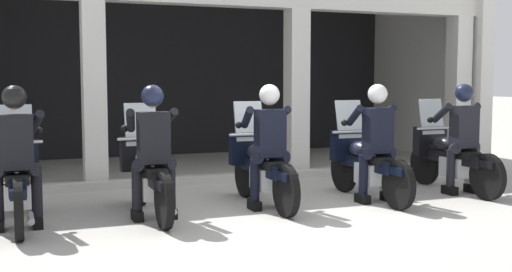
{
  "coord_description": "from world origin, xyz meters",
  "views": [
    {
      "loc": [
        -3.05,
        -7.23,
        1.65
      ],
      "look_at": [
        0.0,
        0.57,
        0.89
      ],
      "focal_mm": 44.41,
      "sensor_mm": 36.0,
      "label": 1
    }
  ],
  "objects_px": {
    "motorcycle_center": "(261,167)",
    "motorcycle_left": "(149,174)",
    "police_officer_far_right": "(463,129)",
    "motorcycle_far_right": "(449,157)",
    "motorcycle_far_left": "(17,180)",
    "police_officer_left": "(153,140)",
    "motorcycle_right": "(365,163)",
    "police_officer_center": "(269,135)",
    "police_officer_right": "(376,133)",
    "police_officer_far_left": "(16,145)"
  },
  "relations": [
    {
      "from": "motorcycle_right",
      "to": "motorcycle_far_left",
      "type": "bearing_deg",
      "value": 174.2
    },
    {
      "from": "police_officer_left",
      "to": "motorcycle_far_right",
      "type": "xyz_separation_m",
      "value": [
        4.5,
        0.33,
        -0.44
      ]
    },
    {
      "from": "motorcycle_far_left",
      "to": "motorcycle_center",
      "type": "bearing_deg",
      "value": 4.95
    },
    {
      "from": "police_officer_left",
      "to": "motorcycle_center",
      "type": "distance_m",
      "value": 1.6
    },
    {
      "from": "police_officer_far_left",
      "to": "motorcycle_right",
      "type": "distance_m",
      "value": 4.52
    },
    {
      "from": "police_officer_center",
      "to": "motorcycle_far_right",
      "type": "bearing_deg",
      "value": 3.8
    },
    {
      "from": "police_officer_center",
      "to": "motorcycle_left",
      "type": "bearing_deg",
      "value": 170.78
    },
    {
      "from": "police_officer_center",
      "to": "police_officer_right",
      "type": "distance_m",
      "value": 1.5
    },
    {
      "from": "motorcycle_center",
      "to": "police_officer_center",
      "type": "xyz_separation_m",
      "value": [
        -0.0,
        -0.28,
        0.44
      ]
    },
    {
      "from": "police_officer_left",
      "to": "police_officer_far_right",
      "type": "height_order",
      "value": "same"
    },
    {
      "from": "police_officer_center",
      "to": "police_officer_far_left",
      "type": "bearing_deg",
      "value": 179.23
    },
    {
      "from": "police_officer_far_left",
      "to": "motorcycle_center",
      "type": "xyz_separation_m",
      "value": [
        3.0,
        0.31,
        -0.44
      ]
    },
    {
      "from": "police_officer_center",
      "to": "motorcycle_far_right",
      "type": "height_order",
      "value": "police_officer_center"
    },
    {
      "from": "police_officer_right",
      "to": "police_officer_center",
      "type": "bearing_deg",
      "value": 170.76
    },
    {
      "from": "motorcycle_far_left",
      "to": "motorcycle_far_right",
      "type": "relative_size",
      "value": 1.0
    },
    {
      "from": "motorcycle_far_left",
      "to": "police_officer_center",
      "type": "relative_size",
      "value": 1.29
    },
    {
      "from": "police_officer_right",
      "to": "motorcycle_far_right",
      "type": "bearing_deg",
      "value": 9.94
    },
    {
      "from": "police_officer_left",
      "to": "police_officer_center",
      "type": "relative_size",
      "value": 1.0
    },
    {
      "from": "motorcycle_center",
      "to": "motorcycle_far_right",
      "type": "relative_size",
      "value": 1.0
    },
    {
      "from": "police_officer_far_right",
      "to": "motorcycle_right",
      "type": "bearing_deg",
      "value": 171.37
    },
    {
      "from": "motorcycle_center",
      "to": "motorcycle_left",
      "type": "bearing_deg",
      "value": -178.43
    },
    {
      "from": "motorcycle_left",
      "to": "motorcycle_far_right",
      "type": "distance_m",
      "value": 4.5
    },
    {
      "from": "motorcycle_right",
      "to": "police_officer_right",
      "type": "xyz_separation_m",
      "value": [
        -0.0,
        -0.28,
        0.44
      ]
    },
    {
      "from": "police_officer_far_left",
      "to": "motorcycle_right",
      "type": "bearing_deg",
      "value": 6.83
    },
    {
      "from": "motorcycle_left",
      "to": "motorcycle_right",
      "type": "bearing_deg",
      "value": 5.88
    },
    {
      "from": "motorcycle_far_right",
      "to": "motorcycle_left",
      "type": "bearing_deg",
      "value": 178.9
    },
    {
      "from": "motorcycle_left",
      "to": "motorcycle_right",
      "type": "xyz_separation_m",
      "value": [
        3.0,
        -0.05,
        0.0
      ]
    },
    {
      "from": "motorcycle_far_right",
      "to": "motorcycle_right",
      "type": "bearing_deg",
      "value": -177.83
    },
    {
      "from": "motorcycle_far_left",
      "to": "motorcycle_right",
      "type": "bearing_deg",
      "value": 3.22
    },
    {
      "from": "motorcycle_far_left",
      "to": "police_officer_right",
      "type": "xyz_separation_m",
      "value": [
        4.5,
        -0.39,
        0.44
      ]
    },
    {
      "from": "motorcycle_far_left",
      "to": "motorcycle_right",
      "type": "xyz_separation_m",
      "value": [
        4.5,
        -0.1,
        0.0
      ]
    },
    {
      "from": "motorcycle_left",
      "to": "motorcycle_right",
      "type": "distance_m",
      "value": 3.0
    },
    {
      "from": "motorcycle_center",
      "to": "motorcycle_right",
      "type": "xyz_separation_m",
      "value": [
        1.5,
        -0.12,
        0.0
      ]
    },
    {
      "from": "police_officer_center",
      "to": "motorcycle_right",
      "type": "relative_size",
      "value": 0.78
    },
    {
      "from": "motorcycle_left",
      "to": "police_officer_far_right",
      "type": "distance_m",
      "value": 4.52
    },
    {
      "from": "motorcycle_left",
      "to": "motorcycle_far_left",
      "type": "bearing_deg",
      "value": -175.05
    },
    {
      "from": "motorcycle_far_left",
      "to": "police_officer_far_right",
      "type": "height_order",
      "value": "police_officer_far_right"
    },
    {
      "from": "motorcycle_left",
      "to": "police_officer_left",
      "type": "distance_m",
      "value": 0.52
    },
    {
      "from": "motorcycle_far_left",
      "to": "police_officer_right",
      "type": "height_order",
      "value": "police_officer_right"
    },
    {
      "from": "motorcycle_far_left",
      "to": "police_officer_left",
      "type": "xyz_separation_m",
      "value": [
        1.5,
        -0.33,
        0.44
      ]
    },
    {
      "from": "motorcycle_right",
      "to": "police_officer_right",
      "type": "relative_size",
      "value": 1.29
    },
    {
      "from": "police_officer_right",
      "to": "police_officer_far_right",
      "type": "distance_m",
      "value": 1.5
    },
    {
      "from": "police_officer_far_right",
      "to": "motorcycle_far_right",
      "type": "bearing_deg",
      "value": 87.99
    },
    {
      "from": "police_officer_center",
      "to": "motorcycle_far_right",
      "type": "xyz_separation_m",
      "value": [
        3.0,
        0.26,
        -0.44
      ]
    },
    {
      "from": "motorcycle_center",
      "to": "police_officer_center",
      "type": "relative_size",
      "value": 1.29
    },
    {
      "from": "police_officer_right",
      "to": "motorcycle_far_right",
      "type": "distance_m",
      "value": 1.61
    },
    {
      "from": "motorcycle_left",
      "to": "motorcycle_center",
      "type": "bearing_deg",
      "value": 9.64
    },
    {
      "from": "motorcycle_right",
      "to": "motorcycle_left",
      "type": "bearing_deg",
      "value": 174.51
    },
    {
      "from": "motorcycle_center",
      "to": "police_officer_far_right",
      "type": "xyz_separation_m",
      "value": [
        3.0,
        -0.3,
        0.44
      ]
    },
    {
      "from": "motorcycle_right",
      "to": "police_officer_far_right",
      "type": "distance_m",
      "value": 1.57
    }
  ]
}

